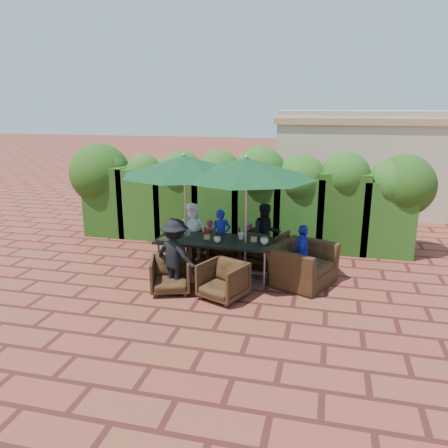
% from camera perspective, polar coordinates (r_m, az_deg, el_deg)
% --- Properties ---
extents(ground, '(80.00, 80.00, 0.00)m').
position_cam_1_polar(ground, '(8.98, -1.14, -6.69)').
color(ground, maroon).
rests_on(ground, ground).
extents(dining_table, '(2.34, 0.90, 0.75)m').
position_cam_1_polar(dining_table, '(8.78, -1.24, -2.53)').
color(dining_table, black).
rests_on(dining_table, ground).
extents(umbrella_left, '(2.51, 2.51, 2.46)m').
position_cam_1_polar(umbrella_left, '(8.67, -5.20, 7.61)').
color(umbrella_left, gray).
rests_on(umbrella_left, ground).
extents(umbrella_right, '(2.64, 2.64, 2.46)m').
position_cam_1_polar(umbrella_right, '(8.27, 2.95, 7.29)').
color(umbrella_right, gray).
rests_on(umbrella_right, ground).
extents(chair_far_left, '(0.80, 0.76, 0.74)m').
position_cam_1_polar(chair_far_left, '(9.96, -5.14, -2.27)').
color(chair_far_left, black).
rests_on(chair_far_left, ground).
extents(chair_far_mid, '(0.84, 0.81, 0.74)m').
position_cam_1_polar(chair_far_mid, '(9.80, 0.00, -2.50)').
color(chair_far_mid, black).
rests_on(chair_far_mid, ground).
extents(chair_far_right, '(1.01, 0.98, 0.82)m').
position_cam_1_polar(chair_far_right, '(9.54, 5.39, -2.80)').
color(chair_far_right, black).
rests_on(chair_far_right, ground).
extents(chair_near_left, '(0.88, 0.85, 0.73)m').
position_cam_1_polar(chair_near_left, '(8.16, -7.00, -6.36)').
color(chair_near_left, black).
rests_on(chair_near_left, ground).
extents(chair_near_right, '(0.93, 0.90, 0.74)m').
position_cam_1_polar(chair_near_right, '(7.82, -0.13, -7.18)').
color(chair_near_right, black).
rests_on(chair_near_right, ground).
extents(chair_end_right, '(1.19, 1.40, 1.04)m').
position_cam_1_polar(chair_end_right, '(8.54, 10.16, -4.40)').
color(chair_end_right, black).
rests_on(chair_end_right, ground).
extents(adult_far_left, '(0.68, 0.46, 1.28)m').
position_cam_1_polar(adult_far_left, '(9.79, -4.18, -0.91)').
color(adult_far_left, white).
rests_on(adult_far_left, ground).
extents(adult_far_mid, '(0.49, 0.44, 1.16)m').
position_cam_1_polar(adult_far_mid, '(9.63, -0.37, -1.52)').
color(adult_far_mid, '#2029B0').
rests_on(adult_far_mid, ground).
extents(adult_far_right, '(0.75, 0.61, 1.34)m').
position_cam_1_polar(adult_far_right, '(9.44, 5.51, -1.34)').
color(adult_far_right, black).
rests_on(adult_far_right, ground).
extents(adult_near_left, '(0.97, 0.69, 1.39)m').
position_cam_1_polar(adult_near_left, '(8.07, -6.39, -4.10)').
color(adult_near_left, black).
rests_on(adult_near_left, ground).
extents(adult_end_right, '(0.34, 0.68, 1.15)m').
position_cam_1_polar(adult_end_right, '(8.60, 10.15, -3.85)').
color(adult_end_right, '#2029B0').
rests_on(adult_end_right, ground).
extents(child_left, '(0.33, 0.27, 0.87)m').
position_cam_1_polar(child_left, '(9.91, -1.83, -1.92)').
color(child_left, '#DD4E67').
rests_on(child_left, ground).
extents(child_right, '(0.37, 0.34, 0.84)m').
position_cam_1_polar(child_right, '(9.80, 3.37, -2.22)').
color(child_right, '#81479A').
rests_on(child_right, ground).
extents(pedestrian_a, '(1.50, 1.15, 1.54)m').
position_cam_1_polar(pedestrian_a, '(12.40, 11.03, 2.90)').
color(pedestrian_a, green).
rests_on(pedestrian_a, ground).
extents(pedestrian_b, '(0.88, 0.73, 1.59)m').
position_cam_1_polar(pedestrian_b, '(12.69, 14.87, 3.06)').
color(pedestrian_b, '#DD4E67').
rests_on(pedestrian_b, ground).
extents(pedestrian_c, '(1.15, 0.99, 1.65)m').
position_cam_1_polar(pedestrian_c, '(12.80, 18.80, 3.00)').
color(pedestrian_c, '#939199').
rests_on(pedestrian_c, ground).
extents(cup_a, '(0.16, 0.16, 0.13)m').
position_cam_1_polar(cup_a, '(8.85, -7.00, -1.55)').
color(cup_a, beige).
rests_on(cup_a, dining_table).
extents(cup_b, '(0.16, 0.16, 0.15)m').
position_cam_1_polar(cup_b, '(9.03, -4.81, -1.09)').
color(cup_b, beige).
rests_on(cup_b, dining_table).
extents(cup_c, '(0.14, 0.14, 0.11)m').
position_cam_1_polar(cup_c, '(8.58, -0.89, -2.03)').
color(cup_c, beige).
rests_on(cup_c, dining_table).
extents(cup_d, '(0.14, 0.14, 0.13)m').
position_cam_1_polar(cup_d, '(8.78, 2.25, -1.57)').
color(cup_d, beige).
rests_on(cup_d, dining_table).
extents(cup_e, '(0.16, 0.16, 0.13)m').
position_cam_1_polar(cup_e, '(8.49, 5.28, -2.23)').
color(cup_e, beige).
rests_on(cup_e, dining_table).
extents(ketchup_bottle, '(0.04, 0.04, 0.17)m').
position_cam_1_polar(ketchup_bottle, '(8.83, -2.18, -1.34)').
color(ketchup_bottle, '#B20C0A').
rests_on(ketchup_bottle, dining_table).
extents(sauce_bottle, '(0.04, 0.04, 0.17)m').
position_cam_1_polar(sauce_bottle, '(8.79, -1.26, -1.41)').
color(sauce_bottle, '#4C230C').
rests_on(sauce_bottle, dining_table).
extents(serving_tray, '(0.35, 0.25, 0.02)m').
position_cam_1_polar(serving_tray, '(8.85, -7.33, -1.94)').
color(serving_tray, '#936E47').
rests_on(serving_tray, dining_table).
extents(number_block_left, '(0.12, 0.06, 0.10)m').
position_cam_1_polar(number_block_left, '(8.75, -2.22, -1.74)').
color(number_block_left, tan).
rests_on(number_block_left, dining_table).
extents(number_block_right, '(0.12, 0.06, 0.10)m').
position_cam_1_polar(number_block_right, '(8.63, 3.94, -2.01)').
color(number_block_right, tan).
rests_on(number_block_right, dining_table).
extents(hedge_wall, '(9.10, 1.60, 2.43)m').
position_cam_1_polar(hedge_wall, '(10.80, 1.82, 4.33)').
color(hedge_wall, '#18380F').
rests_on(hedge_wall, ground).
extents(building, '(6.20, 3.08, 3.20)m').
position_cam_1_polar(building, '(15.21, 18.90, 7.80)').
color(building, '#BDAB8C').
rests_on(building, ground).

